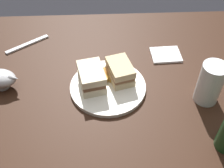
{
  "coord_description": "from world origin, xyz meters",
  "views": [
    {
      "loc": [
        -0.04,
        -0.62,
        1.42
      ],
      "look_at": [
        -0.01,
        0.01,
        0.76
      ],
      "focal_mm": 44.77,
      "sensor_mm": 36.0,
      "label": 1
    }
  ],
  "objects_px": {
    "plate": "(108,87)",
    "fork": "(27,44)",
    "gravy_boat": "(1,78)",
    "sandwich_half_right": "(92,77)",
    "sandwich_half_left": "(120,71)",
    "pint_glass": "(209,85)",
    "napkin": "(166,55)"
  },
  "relations": [
    {
      "from": "plate",
      "to": "fork",
      "type": "distance_m",
      "value": 0.4
    },
    {
      "from": "gravy_boat",
      "to": "sandwich_half_right",
      "type": "bearing_deg",
      "value": -3.34
    },
    {
      "from": "plate",
      "to": "sandwich_half_left",
      "type": "height_order",
      "value": "sandwich_half_left"
    },
    {
      "from": "pint_glass",
      "to": "sandwich_half_right",
      "type": "bearing_deg",
      "value": 169.81
    },
    {
      "from": "pint_glass",
      "to": "napkin",
      "type": "xyz_separation_m",
      "value": [
        -0.09,
        0.22,
        -0.06
      ]
    },
    {
      "from": "fork",
      "to": "sandwich_half_left",
      "type": "bearing_deg",
      "value": 112.99
    },
    {
      "from": "sandwich_half_left",
      "to": "gravy_boat",
      "type": "xyz_separation_m",
      "value": [
        -0.4,
        -0.01,
        -0.01
      ]
    },
    {
      "from": "pint_glass",
      "to": "sandwich_half_left",
      "type": "bearing_deg",
      "value": 161.11
    },
    {
      "from": "plate",
      "to": "gravy_boat",
      "type": "distance_m",
      "value": 0.36
    },
    {
      "from": "sandwich_half_right",
      "to": "gravy_boat",
      "type": "bearing_deg",
      "value": 176.66
    },
    {
      "from": "sandwich_half_right",
      "to": "gravy_boat",
      "type": "height_order",
      "value": "sandwich_half_right"
    },
    {
      "from": "sandwich_half_right",
      "to": "fork",
      "type": "xyz_separation_m",
      "value": [
        -0.26,
        0.24,
        -0.04
      ]
    },
    {
      "from": "gravy_boat",
      "to": "pint_glass",
      "type": "bearing_deg",
      "value": -7.13
    },
    {
      "from": "plate",
      "to": "napkin",
      "type": "distance_m",
      "value": 0.28
    },
    {
      "from": "fork",
      "to": "pint_glass",
      "type": "bearing_deg",
      "value": 118.18
    },
    {
      "from": "sandwich_half_left",
      "to": "pint_glass",
      "type": "distance_m",
      "value": 0.29
    },
    {
      "from": "sandwich_half_right",
      "to": "fork",
      "type": "relative_size",
      "value": 0.7
    },
    {
      "from": "sandwich_half_right",
      "to": "gravy_boat",
      "type": "relative_size",
      "value": 0.98
    },
    {
      "from": "napkin",
      "to": "gravy_boat",
      "type": "bearing_deg",
      "value": -166.65
    },
    {
      "from": "pint_glass",
      "to": "gravy_boat",
      "type": "relative_size",
      "value": 1.1
    },
    {
      "from": "pint_glass",
      "to": "fork",
      "type": "xyz_separation_m",
      "value": [
        -0.62,
        0.31,
        -0.06
      ]
    },
    {
      "from": "gravy_boat",
      "to": "plate",
      "type": "bearing_deg",
      "value": -3.77
    },
    {
      "from": "pint_glass",
      "to": "gravy_boat",
      "type": "distance_m",
      "value": 0.67
    },
    {
      "from": "sandwich_half_left",
      "to": "fork",
      "type": "relative_size",
      "value": 0.68
    },
    {
      "from": "sandwich_half_left",
      "to": "napkin",
      "type": "bearing_deg",
      "value": 34.92
    },
    {
      "from": "napkin",
      "to": "sandwich_half_left",
      "type": "bearing_deg",
      "value": -145.08
    },
    {
      "from": "plate",
      "to": "gravy_boat",
      "type": "bearing_deg",
      "value": 176.23
    },
    {
      "from": "pint_glass",
      "to": "plate",
      "type": "bearing_deg",
      "value": 169.14
    },
    {
      "from": "sandwich_half_left",
      "to": "napkin",
      "type": "height_order",
      "value": "sandwich_half_left"
    },
    {
      "from": "sandwich_half_left",
      "to": "fork",
      "type": "height_order",
      "value": "sandwich_half_left"
    },
    {
      "from": "sandwich_half_right",
      "to": "fork",
      "type": "distance_m",
      "value": 0.36
    },
    {
      "from": "napkin",
      "to": "fork",
      "type": "bearing_deg",
      "value": 170.56
    }
  ]
}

